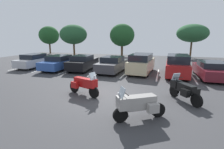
{
  "coord_description": "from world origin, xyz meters",
  "views": [
    {
      "loc": [
        3.14,
        -8.89,
        3.34
      ],
      "look_at": [
        -0.14,
        1.96,
        0.79
      ],
      "focal_mm": 27.34,
      "sensor_mm": 36.0,
      "label": 1
    }
  ],
  "objects": [
    {
      "name": "motorcycle_second",
      "position": [
        4.27,
        0.29,
        0.64
      ],
      "size": [
        1.44,
        1.86,
        1.38
      ],
      "color": "black",
      "rests_on": "ground"
    },
    {
      "name": "parking_stripes",
      "position": [
        -1.54,
        6.42,
        0.0
      ],
      "size": [
        20.12,
        4.9,
        0.01
      ],
      "color": "silver",
      "rests_on": "ground"
    },
    {
      "name": "ground",
      "position": [
        0.0,
        0.0,
        -0.05
      ],
      "size": [
        44.0,
        44.0,
        0.1
      ],
      "primitive_type": "cube",
      "color": "#38383A"
    },
    {
      "name": "car_charcoal",
      "position": [
        -1.42,
        6.47,
        0.72
      ],
      "size": [
        2.19,
        4.76,
        1.48
      ],
      "color": "#38383D",
      "rests_on": "ground"
    },
    {
      "name": "tree_rear",
      "position": [
        7.25,
        20.98,
        3.79
      ],
      "size": [
        4.79,
        4.79,
        5.19
      ],
      "color": "#4C3823",
      "rests_on": "ground"
    },
    {
      "name": "car_blue",
      "position": [
        -7.01,
        6.17,
        0.71
      ],
      "size": [
        2.01,
        4.9,
        1.45
      ],
      "color": "#2D519E",
      "rests_on": "ground"
    },
    {
      "name": "car_champagne",
      "position": [
        1.24,
        6.67,
        0.9
      ],
      "size": [
        2.14,
        4.59,
        1.79
      ],
      "color": "#C1B289",
      "rests_on": "ground"
    },
    {
      "name": "car_black",
      "position": [
        -4.56,
        6.47,
        0.73
      ],
      "size": [
        2.03,
        4.42,
        1.49
      ],
      "color": "black",
      "rests_on": "ground"
    },
    {
      "name": "tree_center_right",
      "position": [
        -18.3,
        19.89,
        3.51
      ],
      "size": [
        3.77,
        3.77,
        5.22
      ],
      "color": "#4C3823",
      "rests_on": "ground"
    },
    {
      "name": "car_silver",
      "position": [
        -10.31,
        6.5,
        0.72
      ],
      "size": [
        1.78,
        4.8,
        1.47
      ],
      "color": "#B7B7BC",
      "rests_on": "ground"
    },
    {
      "name": "car_maroon",
      "position": [
        6.88,
        6.39,
        0.68
      ],
      "size": [
        2.12,
        4.8,
        1.38
      ],
      "color": "maroon",
      "rests_on": "ground"
    },
    {
      "name": "tree_right",
      "position": [
        -3.66,
        19.4,
        3.5
      ],
      "size": [
        4.09,
        4.09,
        5.34
      ],
      "color": "#4C3823",
      "rests_on": "ground"
    },
    {
      "name": "motorcycle_touring",
      "position": [
        -1.07,
        -0.4,
        0.67
      ],
      "size": [
        2.18,
        1.13,
        1.44
      ],
      "color": "black",
      "rests_on": "ground"
    },
    {
      "name": "tree_far_left",
      "position": [
        -10.83,
        16.01,
        3.6
      ],
      "size": [
        4.3,
        4.3,
        5.14
      ],
      "color": "#4C3823",
      "rests_on": "ground"
    },
    {
      "name": "car_red",
      "position": [
        4.33,
        6.37,
        0.9
      ],
      "size": [
        1.97,
        4.45,
        1.82
      ],
      "color": "maroon",
      "rests_on": "ground"
    },
    {
      "name": "motorcycle_third",
      "position": [
        2.28,
        -2.47,
        0.69
      ],
      "size": [
        1.99,
        1.48,
        1.44
      ],
      "color": "black",
      "rests_on": "ground"
    }
  ]
}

